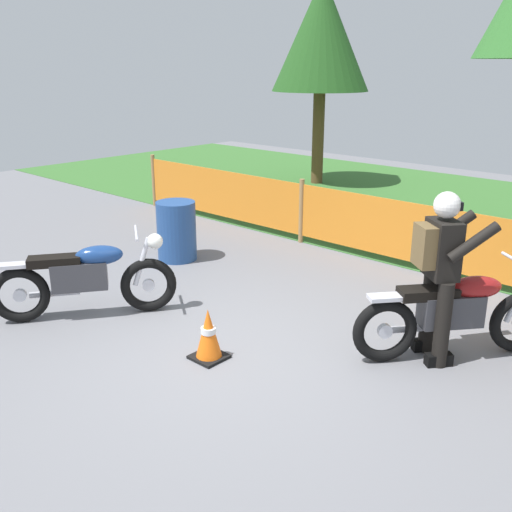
{
  "coord_description": "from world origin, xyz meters",
  "views": [
    {
      "loc": [
        3.72,
        -3.72,
        2.8
      ],
      "look_at": [
        -0.14,
        0.49,
        0.9
      ],
      "focal_mm": 40.67,
      "sensor_mm": 36.0,
      "label": 1
    }
  ],
  "objects": [
    {
      "name": "rider_trailing",
      "position": [
        1.5,
        1.29,
        0.95
      ],
      "size": [
        0.74,
        0.78,
        1.69
      ],
      "rotation": [
        0.0,
        0.0,
        0.89
      ],
      "color": "black",
      "rests_on": "ground"
    },
    {
      "name": "barrier_fence",
      "position": [
        0.0,
        3.51,
        0.54
      ],
      "size": [
        11.61,
        0.08,
        1.05
      ],
      "color": "#997547",
      "rests_on": "ground"
    },
    {
      "name": "grass_verge",
      "position": [
        0.0,
        7.27,
        0.01
      ],
      "size": [
        24.0,
        7.52,
        0.01
      ],
      "primitive_type": "cube",
      "color": "#386B2D",
      "rests_on": "ground"
    },
    {
      "name": "motorcycle_trailing",
      "position": [
        1.64,
        1.47,
        0.48
      ],
      "size": [
        1.39,
        1.68,
        0.98
      ],
      "rotation": [
        0.0,
        0.0,
        0.89
      ],
      "color": "black",
      "rests_on": "ground"
    },
    {
      "name": "tree_leftmost",
      "position": [
        -4.73,
        7.69,
        3.41
      ],
      "size": [
        2.26,
        2.26,
        4.69
      ],
      "color": "brown",
      "rests_on": "ground"
    },
    {
      "name": "traffic_cone",
      "position": [
        -0.13,
        -0.22,
        0.26
      ],
      "size": [
        0.32,
        0.32,
        0.53
      ],
      "color": "black",
      "rests_on": "ground"
    },
    {
      "name": "motorcycle_lead",
      "position": [
        -1.91,
        -0.47,
        0.48
      ],
      "size": [
        1.27,
        1.78,
        0.99
      ],
      "rotation": [
        0.0,
        0.0,
        0.97
      ],
      "color": "black",
      "rests_on": "ground"
    },
    {
      "name": "spare_drum",
      "position": [
        -2.75,
        1.58,
        0.44
      ],
      "size": [
        0.58,
        0.58,
        0.88
      ],
      "primitive_type": "cylinder",
      "color": "navy",
      "rests_on": "ground"
    },
    {
      "name": "ground",
      "position": [
        0.0,
        0.0,
        -0.01
      ],
      "size": [
        24.0,
        24.0,
        0.02
      ],
      "primitive_type": "cube",
      "color": "slate"
    }
  ]
}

